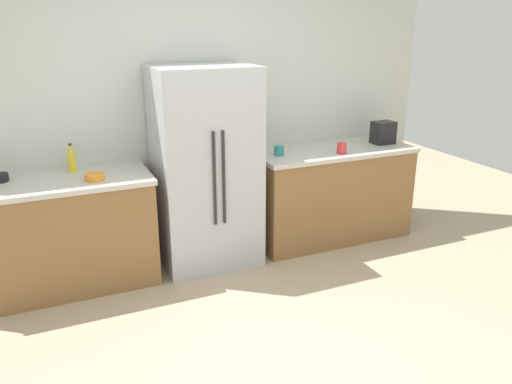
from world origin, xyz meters
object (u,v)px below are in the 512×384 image
Objects in this scene: toaster at (383,133)px; cup_a at (342,148)px; cup_b at (279,151)px; bowl_b at (95,177)px; bottle_a at (72,161)px; refrigerator at (206,168)px.

cup_a is (-0.60, -0.18, -0.06)m from toaster.
toaster is 0.63m from cup_a.
cup_b is 0.60× the size of bowl_b.
toaster is at bearing -3.73° from bottle_a.
bowl_b is at bearing -66.37° from bottle_a.
bottle_a reaches higher than cup_a.
cup_a is at bearing -17.70° from cup_b.
bottle_a is 1.79m from cup_b.
bottle_a reaches higher than cup_b.
cup_b is (-0.56, 0.18, -0.01)m from cup_a.
toaster is 0.93× the size of bottle_a.
bottle_a is 0.34m from bowl_b.
cup_b reaches higher than bowl_b.
cup_b is at bearing 162.30° from cup_a.
cup_b is (0.70, -0.00, 0.08)m from refrigerator.
refrigerator is 1.87m from toaster.
refrigerator is at bearing 179.74° from cup_b.
refrigerator is at bearing -10.14° from bottle_a.
bowl_b is at bearing -173.01° from refrigerator.
refrigerator is at bearing 6.99° from bowl_b.
refrigerator reaches higher than cup_a.
bottle_a is at bearing 113.63° from bowl_b.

